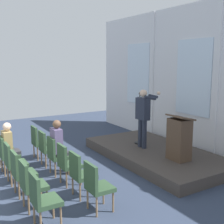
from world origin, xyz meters
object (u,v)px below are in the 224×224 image
at_px(chair_r0_c3, 67,162).
at_px(chair_r0_c4, 80,172).
at_px(audience_r1_c1, 10,145).
at_px(chair_r1_c3, 21,170).
at_px(chair_r0_c0, 38,140).
at_px(chair_r0_c5, 96,184).
at_px(lectern, 179,138).
at_px(chair_r0_c1, 47,146).
at_px(chair_r1_c5, 42,197).
at_px(chair_r1_c2, 13,161).
at_px(chair_r1_c1, 6,152).
at_px(chair_r1_c4, 30,182).
at_px(speaker, 143,114).
at_px(chair_r1_c0, 1,146).
at_px(mic_stand, 139,132).
at_px(chair_r0_c2, 56,153).
at_px(audience_r0_c2, 59,144).

bearing_deg(chair_r0_c3, chair_r0_c4, 0.00).
xyz_separation_m(audience_r1_c1, chair_r1_c3, (1.39, -0.08, -0.18)).
relative_size(chair_r0_c0, chair_r1_c3, 1.00).
height_order(chair_r0_c5, audience_r1_c1, audience_r1_c1).
relative_size(lectern, chair_r0_c1, 1.23).
height_order(lectern, chair_r1_c5, lectern).
height_order(chair_r0_c3, chair_r1_c2, same).
distance_m(chair_r1_c1, chair_r1_c5, 2.78).
bearing_deg(chair_r0_c0, chair_r1_c4, -19.99).
xyz_separation_m(speaker, chair_r0_c0, (-1.38, -2.63, -0.72)).
distance_m(chair_r0_c1, chair_r1_c0, 1.23).
bearing_deg(lectern, chair_r0_c5, -74.51).
xyz_separation_m(mic_stand, chair_r1_c4, (1.79, -3.80, -0.08)).
distance_m(chair_r0_c3, chair_r1_c2, 1.23).
height_order(chair_r1_c3, chair_r1_c4, same).
bearing_deg(speaker, audience_r1_c1, -100.85).
bearing_deg(chair_r1_c4, speaker, 111.07).
height_order(chair_r0_c2, chair_r0_c5, same).
bearing_deg(audience_r0_c2, chair_r1_c2, -90.00).
relative_size(audience_r0_c2, chair_r1_c1, 1.44).
relative_size(chair_r0_c0, chair_r0_c1, 1.00).
distance_m(chair_r0_c1, chair_r1_c1, 1.01).
distance_m(chair_r0_c4, chair_r1_c4, 1.01).
xyz_separation_m(chair_r0_c0, chair_r1_c1, (0.69, -1.01, 0.00)).
relative_size(chair_r1_c2, chair_r1_c3, 1.00).
bearing_deg(lectern, chair_r1_c1, -118.13).
bearing_deg(chair_r0_c4, chair_r0_c2, 180.00).
relative_size(chair_r0_c0, chair_r1_c1, 1.00).
bearing_deg(chair_r1_c0, chair_r0_c3, 25.87).
xyz_separation_m(mic_stand, chair_r0_c4, (1.79, -2.79, -0.08)).
distance_m(chair_r1_c1, chair_r1_c2, 0.69).
xyz_separation_m(chair_r0_c2, chair_r0_c4, (1.39, 0.00, 0.00)).
bearing_deg(chair_r0_c5, chair_r1_c5, -90.00).
bearing_deg(chair_r1_c4, chair_r0_c4, 90.00).
bearing_deg(chair_r1_c1, audience_r0_c2, 57.49).
bearing_deg(chair_r0_c0, chair_r0_c1, 0.00).
height_order(chair_r1_c2, chair_r1_c3, same).
relative_size(chair_r0_c1, audience_r1_c1, 0.74).
bearing_deg(chair_r0_c1, chair_r1_c4, -25.87).
height_order(audience_r0_c2, chair_r1_c3, audience_r0_c2).
distance_m(chair_r0_c5, audience_r1_c1, 2.94).
height_order(chair_r0_c4, chair_r1_c2, same).
height_order(chair_r0_c3, chair_r0_c5, same).
distance_m(mic_stand, chair_r0_c0, 2.96).
bearing_deg(chair_r0_c0, lectern, 45.50).
bearing_deg(speaker, chair_r1_c3, -78.99).
height_order(chair_r0_c3, chair_r1_c3, same).
height_order(chair_r0_c2, audience_r1_c1, audience_r1_c1).
relative_size(speaker, chair_r0_c5, 1.78).
bearing_deg(chair_r1_c4, chair_r1_c0, 180.00).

